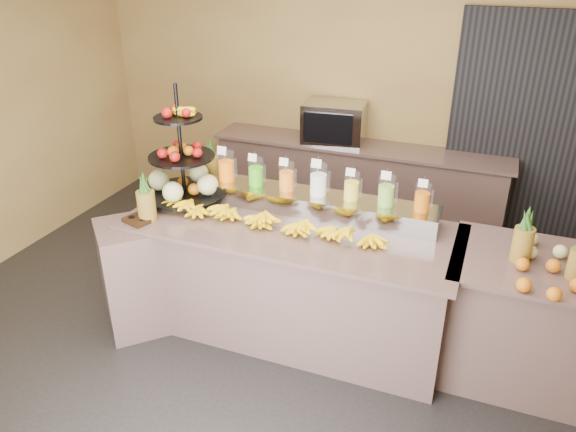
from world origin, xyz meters
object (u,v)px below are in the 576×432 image
Objects in this scene: pitcher_tray at (318,204)px; condiment_caddy at (137,220)px; right_fruit_pile at (545,265)px; oven_warmer at (334,122)px; fruit_stand at (188,172)px; banana_heap at (266,216)px.

condiment_caddy is (-1.21, -0.65, -0.06)m from pitcher_tray.
pitcher_tray is 1.65m from right_fruit_pile.
fruit_stand is at bearing -115.30° from oven_warmer.
right_fruit_pile is at bearing -50.75° from oven_warmer.
banana_heap is 2.00m from oven_warmer.
oven_warmer is (-0.39, 1.67, 0.13)m from pitcher_tray.
right_fruit_pile is at bearing -23.09° from fruit_stand.
fruit_stand reaches higher than oven_warmer.
banana_heap is at bearing 19.79° from condiment_caddy.
pitcher_tray is at bearing 167.82° from right_fruit_pile.
oven_warmer is at bearing 51.34° from fruit_stand.
fruit_stand is 2.67m from right_fruit_pile.
oven_warmer reaches higher than banana_heap.
fruit_stand is 1.94m from oven_warmer.
banana_heap is (-0.30, -0.32, -0.01)m from pitcher_tray.
pitcher_tray is 9.42× the size of condiment_caddy.
condiment_caddy is at bearing -151.73° from pitcher_tray.
fruit_stand is 1.52× the size of oven_warmer.
banana_heap is at bearing -132.85° from pitcher_tray.
right_fruit_pile is (2.82, 0.30, 0.06)m from condiment_caddy.
fruit_stand is 4.80× the size of condiment_caddy.
pitcher_tray reaches higher than banana_heap.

